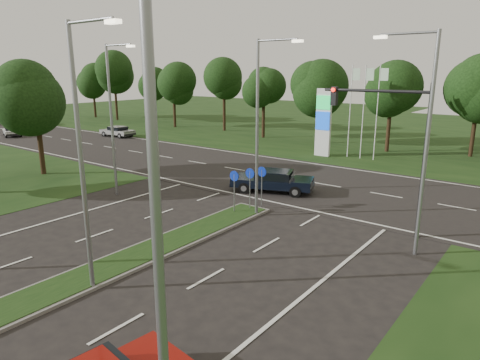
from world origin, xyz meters
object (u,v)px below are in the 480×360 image
Objects in this scene: far_car_b at (12,131)px; far_car_c at (36,120)px; far_car_a at (117,131)px; navy_sedan at (273,180)px.

far_car_c is at bearing 68.34° from far_car_b.
far_car_a is 1.01× the size of far_car_b.
navy_sedan reaches higher than far_car_a.
far_car_b is (-10.27, -7.28, -0.04)m from far_car_a.
far_car_c is (-8.23, 7.27, 0.06)m from far_car_b.
far_car_a is 12.59m from far_car_b.
navy_sedan is at bearing -79.88° from far_car_c.
far_car_c is at bearing 57.74° from navy_sedan.
far_car_a is at bearing -69.25° from far_car_c.
far_car_c is (-18.51, -0.01, 0.02)m from far_car_a.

